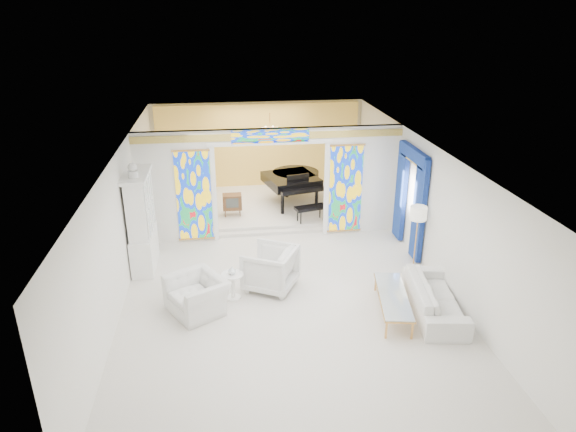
{
  "coord_description": "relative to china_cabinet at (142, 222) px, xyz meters",
  "views": [
    {
      "loc": [
        -1.28,
        -10.92,
        5.89
      ],
      "look_at": [
        0.23,
        0.2,
        1.29
      ],
      "focal_mm": 32.0,
      "sensor_mm": 36.0,
      "label": 1
    }
  ],
  "objects": [
    {
      "name": "stained_glass_transom",
      "position": [
        3.22,
        1.29,
        1.65
      ],
      "size": [
        2.0,
        0.04,
        0.34
      ],
      "primitive_type": "cube",
      "color": "gold",
      "rests_on": "partition_wall"
    },
    {
      "name": "sofa",
      "position": [
        6.17,
        -2.86,
        -0.84
      ],
      "size": [
        1.22,
        2.39,
        0.67
      ],
      "primitive_type": "imported",
      "rotation": [
        0.0,
        0.0,
        1.42
      ],
      "color": "white",
      "rests_on": "floor"
    },
    {
      "name": "stained_glass_left",
      "position": [
        1.19,
        1.29,
        0.13
      ],
      "size": [
        0.9,
        0.04,
        2.4
      ],
      "primitive_type": "cube",
      "color": "gold",
      "rests_on": "partition_wall"
    },
    {
      "name": "alcove_platform",
      "position": [
        3.22,
        3.5,
        -1.08
      ],
      "size": [
        6.8,
        3.8,
        0.18
      ],
      "primitive_type": "cube",
      "color": "silver",
      "rests_on": "floor"
    },
    {
      "name": "blue_drapes",
      "position": [
        6.62,
        0.1,
        0.41
      ],
      "size": [
        0.14,
        1.85,
        2.65
      ],
      "color": "navy",
      "rests_on": "wall_right"
    },
    {
      "name": "wall_right",
      "position": [
        6.72,
        -0.6,
        0.33
      ],
      "size": [
        0.02,
        12.0,
        3.0
      ],
      "primitive_type": "cube",
      "color": "white",
      "rests_on": "floor"
    },
    {
      "name": "floor",
      "position": [
        3.22,
        -0.6,
        -1.17
      ],
      "size": [
        12.0,
        12.0,
        0.0
      ],
      "primitive_type": "plane",
      "color": "silver",
      "rests_on": "ground"
    },
    {
      "name": "tv_console",
      "position": [
        2.2,
        2.6,
        -0.57
      ],
      "size": [
        0.55,
        0.38,
        0.64
      ],
      "rotation": [
        0.0,
        0.0,
        -0.0
      ],
      "color": "#53361D",
      "rests_on": "alcove_platform"
    },
    {
      "name": "wall_front",
      "position": [
        3.22,
        -6.6,
        0.33
      ],
      "size": [
        7.0,
        0.02,
        3.0
      ],
      "primitive_type": "cube",
      "color": "white",
      "rests_on": "floor"
    },
    {
      "name": "stained_glass_right",
      "position": [
        5.25,
        1.29,
        0.13
      ],
      "size": [
        0.9,
        0.04,
        2.4
      ],
      "primitive_type": "cube",
      "color": "gold",
      "rests_on": "partition_wall"
    },
    {
      "name": "side_table",
      "position": [
        2.05,
        -1.78,
        -0.78
      ],
      "size": [
        0.61,
        0.61,
        0.59
      ],
      "rotation": [
        0.0,
        0.0,
        0.34
      ],
      "color": "white",
      "rests_on": "floor"
    },
    {
      "name": "gold_curtain_back",
      "position": [
        3.22,
        5.28,
        0.33
      ],
      "size": [
        6.7,
        0.1,
        2.9
      ],
      "primitive_type": "cube",
      "color": "#E7BF50",
      "rests_on": "wall_back"
    },
    {
      "name": "coffee_table",
      "position": [
        5.29,
        -2.8,
        -0.78
      ],
      "size": [
        0.92,
        1.99,
        0.43
      ],
      "rotation": [
        0.0,
        0.0,
        -0.18
      ],
      "color": "silver",
      "rests_on": "floor"
    },
    {
      "name": "armchair_left",
      "position": [
        1.3,
        -2.18,
        -0.79
      ],
      "size": [
        1.46,
        1.51,
        0.75
      ],
      "primitive_type": "imported",
      "rotation": [
        0.0,
        0.0,
        -1.03
      ],
      "color": "silver",
      "rests_on": "floor"
    },
    {
      "name": "vase",
      "position": [
        2.05,
        -1.78,
        -0.49
      ],
      "size": [
        0.17,
        0.17,
        0.18
      ],
      "primitive_type": "imported",
      "rotation": [
        0.0,
        0.0,
        -0.0
      ],
      "color": "silver",
      "rests_on": "side_table"
    },
    {
      "name": "ceiling",
      "position": [
        3.22,
        -0.6,
        1.83
      ],
      "size": [
        7.0,
        12.0,
        0.02
      ],
      "primitive_type": "cube",
      "color": "white",
      "rests_on": "wall_back"
    },
    {
      "name": "floor_lamp",
      "position": [
        6.42,
        -1.0,
        0.2
      ],
      "size": [
        0.51,
        0.51,
        1.6
      ],
      "rotation": [
        0.0,
        0.0,
        -0.4
      ],
      "color": "#CE9248",
      "rests_on": "floor"
    },
    {
      "name": "grand_piano",
      "position": [
        4.15,
        3.45,
        -0.24
      ],
      "size": [
        1.98,
        3.03,
        1.11
      ],
      "rotation": [
        0.0,
        0.0,
        0.24
      ],
      "color": "black",
      "rests_on": "alcove_platform"
    },
    {
      "name": "chandelier",
      "position": [
        3.42,
        3.4,
        1.38
      ],
      "size": [
        0.48,
        0.48,
        0.3
      ],
      "primitive_type": "cylinder",
      "color": "#CE9248",
      "rests_on": "ceiling"
    },
    {
      "name": "partition_wall",
      "position": [
        3.22,
        1.4,
        0.48
      ],
      "size": [
        7.0,
        0.22,
        3.0
      ],
      "color": "white",
      "rests_on": "floor"
    },
    {
      "name": "armchair_right",
      "position": [
        2.9,
        -1.43,
        -0.68
      ],
      "size": [
        1.43,
        1.42,
        0.97
      ],
      "primitive_type": "imported",
      "rotation": [
        0.0,
        0.0,
        -2.06
      ],
      "color": "white",
      "rests_on": "floor"
    },
    {
      "name": "wall_left",
      "position": [
        -0.28,
        -0.6,
        0.33
      ],
      "size": [
        0.02,
        12.0,
        3.0
      ],
      "primitive_type": "cube",
      "color": "white",
      "rests_on": "floor"
    },
    {
      "name": "china_cabinet",
      "position": [
        0.0,
        0.0,
        0.0
      ],
      "size": [
        0.56,
        1.46,
        2.72
      ],
      "color": "white",
      "rests_on": "floor"
    },
    {
      "name": "wall_back",
      "position": [
        3.22,
        5.4,
        0.33
      ],
      "size": [
        7.0,
        0.02,
        3.0
      ],
      "primitive_type": "cube",
      "color": "white",
      "rests_on": "floor"
    }
  ]
}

